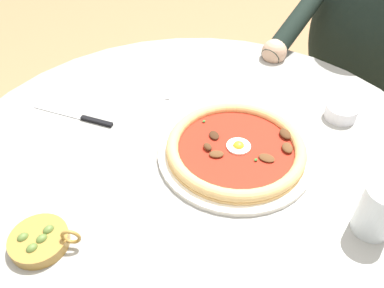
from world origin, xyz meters
The scene contains 9 objects.
dining_table centered at (0.00, 0.00, 0.55)m, with size 1.06×1.06×0.72m.
pizza_on_plate centered at (0.06, -0.05, 0.73)m, with size 0.32×0.32×0.03m.
water_glass centered at (0.05, -0.33, 0.76)m, with size 0.06×0.06×0.10m.
steak_knife centered at (-0.06, 0.29, 0.72)m, with size 0.07×0.20×0.01m.
ramekin_capers centered at (0.32, -0.17, 0.73)m, with size 0.07×0.07×0.03m.
olive_pan centered at (-0.32, 0.08, 0.73)m, with size 0.10×0.11×0.04m.
fork_utensil centered at (0.20, 0.24, 0.72)m, with size 0.16×0.10×0.00m.
diner_person centered at (0.75, -0.07, 0.51)m, with size 0.49×0.38×1.15m.
cafe_chair_diner centered at (0.89, -0.08, 0.52)m, with size 0.48×0.48×0.85m.
Camera 1 is at (-0.45, -0.34, 1.28)m, focal length 36.57 mm.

